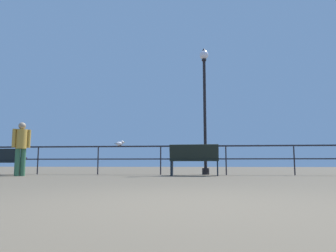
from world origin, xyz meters
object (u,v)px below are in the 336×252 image
object	(u,v)px
bench_near_left	(194,158)
seagull_on_rail	(120,143)
lamppost_center	(205,99)
person_by_bench	(21,145)

from	to	relation	value
bench_near_left	seagull_on_rail	distance (m)	2.75
lamppost_center	person_by_bench	world-z (taller)	lamppost_center
seagull_on_rail	person_by_bench	bearing A→B (deg)	-150.00
bench_near_left	lamppost_center	bearing A→B (deg)	71.71
bench_near_left	seagull_on_rail	xyz separation A→B (m)	(-2.58, 0.81, 0.53)
person_by_bench	seagull_on_rail	distance (m)	3.10
lamppost_center	seagull_on_rail	xyz separation A→B (m)	(-2.95, -0.32, -1.59)
lamppost_center	person_by_bench	bearing A→B (deg)	-161.67
bench_near_left	seagull_on_rail	bearing A→B (deg)	162.56
bench_near_left	person_by_bench	bearing A→B (deg)	-172.02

